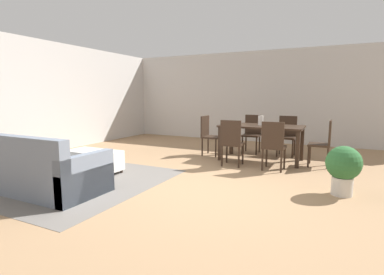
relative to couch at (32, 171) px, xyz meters
The scene contains 15 objects.
ground_plane 2.42m from the couch, 28.34° to the left, with size 10.80×10.80×0.00m, color #9E7A56.
wall_back 6.58m from the couch, 70.98° to the left, with size 9.00×0.12×2.70m, color beige.
wall_left 3.08m from the couch, 145.42° to the left, with size 0.12×11.00×2.70m, color beige.
area_rug 0.66m from the couch, 84.39° to the left, with size 3.00×2.80×0.01m, color slate.
couch is the anchor object (origin of this frame).
ottoman_table 1.14m from the couch, 84.17° to the left, with size 1.00×0.51×0.41m.
dining_table 4.37m from the couch, 53.80° to the left, with size 1.71×0.88×0.76m.
dining_chair_near_left 3.49m from the couch, 51.18° to the left, with size 0.43×0.43×0.92m.
dining_chair_near_right 4.05m from the couch, 42.39° to the left, with size 0.40×0.40×0.92m.
dining_chair_far_left 4.84m from the couch, 63.47° to the left, with size 0.41×0.41×0.92m.
dining_chair_far_right 5.24m from the couch, 55.27° to the left, with size 0.40×0.40×0.92m.
dining_chair_head_east 5.16m from the couch, 42.39° to the left, with size 0.40×0.40×0.92m.
dining_chair_head_west 3.80m from the couch, 69.45° to the left, with size 0.40×0.40×0.92m.
vase_centerpiece 4.40m from the couch, 54.28° to the left, with size 0.11×0.11×0.20m, color silver.
potted_plant 4.50m from the couch, 23.15° to the left, with size 0.48×0.48×0.70m.
Camera 1 is at (1.91, -3.89, 1.39)m, focal length 27.59 mm.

